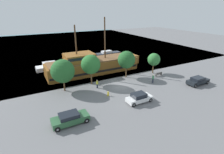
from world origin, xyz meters
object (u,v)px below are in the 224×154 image
at_px(moored_boat_outer, 108,54).
at_px(fire_hydrant, 108,94).
at_px(parked_car_curb_front, 198,81).
at_px(bench_promenade_east, 159,74).
at_px(parked_car_curb_rear, 139,98).
at_px(moored_boat_dockside, 51,66).
at_px(pedestrian_walking_near, 97,84).
at_px(pedestrian_walking_far, 153,79).
at_px(pirate_ship, 92,65).
at_px(parked_car_curb_mid, 70,118).

relative_size(moored_boat_outer, fire_hydrant, 9.73).
bearing_deg(parked_car_curb_front, bench_promenade_east, 116.87).
distance_m(parked_car_curb_rear, bench_promenade_east, 12.35).
bearing_deg(moored_boat_outer, fire_hydrant, -116.99).
bearing_deg(fire_hydrant, parked_car_curb_rear, -51.19).
height_order(moored_boat_dockside, parked_car_curb_front, moored_boat_dockside).
bearing_deg(moored_boat_outer, parked_car_curb_front, -79.65).
bearing_deg(pedestrian_walking_near, bench_promenade_east, -2.85).
distance_m(parked_car_curb_front, pedestrian_walking_far, 8.26).
bearing_deg(parked_car_curb_rear, moored_boat_outer, 72.39).
bearing_deg(parked_car_curb_front, parked_car_curb_rear, -179.11).
height_order(fire_hydrant, bench_promenade_east, bench_promenade_east).
height_order(pirate_ship, moored_boat_outer, pirate_ship).
bearing_deg(moored_boat_outer, parked_car_curb_rear, -107.61).
distance_m(pirate_ship, parked_car_curb_rear, 15.70).
bearing_deg(pedestrian_walking_far, pedestrian_walking_near, 164.03).
distance_m(pedestrian_walking_near, pedestrian_walking_far, 10.64).
bearing_deg(parked_car_curb_front, pedestrian_walking_near, 156.71).
relative_size(pirate_ship, moored_boat_outer, 2.86).
relative_size(pirate_ship, bench_promenade_east, 14.11).
relative_size(moored_boat_dockside, moored_boat_outer, 0.95).
relative_size(parked_car_curb_front, pedestrian_walking_far, 2.59).
xyz_separation_m(pirate_ship, pedestrian_walking_near, (-2.36, -8.02, -0.94)).
bearing_deg(fire_hydrant, parked_car_curb_front, -12.66).
height_order(pirate_ship, parked_car_curb_rear, pirate_ship).
distance_m(pirate_ship, parked_car_curb_mid, 18.58).
xyz_separation_m(moored_boat_dockside, parked_car_curb_front, (22.37, -21.96, 0.05)).
distance_m(parked_car_curb_front, fire_hydrant, 17.26).
xyz_separation_m(fire_hydrant, pedestrian_walking_near, (-0.34, 3.61, 0.38)).
height_order(pirate_ship, bench_promenade_east, pirate_ship).
bearing_deg(fire_hydrant, parked_car_curb_mid, -149.81).
bearing_deg(parked_car_curb_mid, moored_boat_outer, 55.06).
height_order(moored_boat_outer, parked_car_curb_rear, parked_car_curb_rear).
distance_m(moored_boat_dockside, parked_car_curb_mid, 22.58).
bearing_deg(pedestrian_walking_near, moored_boat_dockside, 109.63).
relative_size(moored_boat_dockside, pedestrian_walking_far, 4.11).
height_order(moored_boat_dockside, parked_car_curb_mid, moored_boat_dockside).
bearing_deg(pedestrian_walking_near, parked_car_curb_mid, -131.80).
bearing_deg(parked_car_curb_front, pirate_ship, 133.86).
xyz_separation_m(parked_car_curb_mid, pedestrian_walking_far, (17.33, 5.01, 0.14)).
distance_m(moored_boat_outer, pedestrian_walking_near, 23.21).
distance_m(bench_promenade_east, pedestrian_walking_far, 4.22).
xyz_separation_m(moored_boat_dockside, pedestrian_walking_far, (15.43, -17.49, 0.21)).
xyz_separation_m(fire_hydrant, bench_promenade_east, (13.44, 2.93, 0.02)).
height_order(moored_boat_dockside, bench_promenade_east, moored_boat_dockside).
distance_m(moored_boat_outer, parked_car_curb_rear, 28.67).
relative_size(parked_car_curb_rear, pedestrian_walking_near, 2.55).
bearing_deg(moored_boat_dockside, bench_promenade_east, -38.79).
distance_m(parked_car_curb_front, pedestrian_walking_near, 18.70).
relative_size(moored_boat_dockside, pedestrian_walking_near, 4.47).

